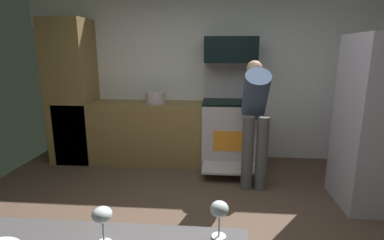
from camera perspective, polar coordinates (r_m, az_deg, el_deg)
wall_back at (r=4.61m, az=1.66°, el=8.82°), size 5.20×0.12×2.60m
lower_cabinet_run at (r=4.54m, az=-10.09°, el=-2.34°), size 2.40×0.60×0.90m
cabinet_column at (r=4.78m, az=-22.09°, el=5.01°), size 0.60×0.60×2.10m
oven_range at (r=4.37m, az=7.07°, el=-2.10°), size 0.76×1.05×1.49m
microwave at (r=4.31m, az=7.46°, el=13.30°), size 0.74×0.38×0.36m
person_cook at (r=3.64m, az=12.08°, el=1.20°), size 0.31×0.63×1.54m
wine_glass_near at (r=1.25m, az=5.31°, el=-17.02°), size 0.08×0.08×0.16m
wine_glass_mid at (r=1.26m, az=-16.94°, el=-17.34°), size 0.08×0.08×0.16m
stock_pot at (r=4.37m, az=-7.07°, el=4.35°), size 0.29×0.29×0.17m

